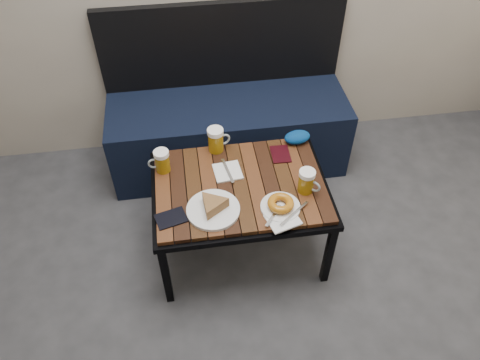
{
  "coord_description": "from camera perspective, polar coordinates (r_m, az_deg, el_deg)",
  "views": [
    {
      "loc": [
        -0.22,
        -0.45,
        2.07
      ],
      "look_at": [
        0.01,
        1.07,
        0.5
      ],
      "focal_mm": 35.0,
      "sensor_mm": 36.0,
      "label": 1
    }
  ],
  "objects": [
    {
      "name": "knit_pouch",
      "position": [
        2.44,
        6.99,
        5.21
      ],
      "size": [
        0.15,
        0.11,
        0.06
      ],
      "primitive_type": "ellipsoid",
      "rotation": [
        0.0,
        0.0,
        0.16
      ],
      "color": "#040872",
      "rests_on": "cafe_table"
    },
    {
      "name": "plate_bagel",
      "position": [
        2.11,
        4.97,
        -3.06
      ],
      "size": [
        0.22,
        0.21,
        0.05
      ],
      "color": "white",
      "rests_on": "cafe_table"
    },
    {
      "name": "cafe_table",
      "position": [
        2.25,
        -0.0,
        -1.28
      ],
      "size": [
        0.84,
        0.62,
        0.47
      ],
      "color": "black",
      "rests_on": "ground"
    },
    {
      "name": "passport_burgundy",
      "position": [
        2.37,
        4.95,
        3.17
      ],
      "size": [
        0.1,
        0.13,
        0.01
      ],
      "primitive_type": "cube",
      "rotation": [
        0.0,
        0.0,
        -0.03
      ],
      "color": "black",
      "rests_on": "cafe_table"
    },
    {
      "name": "beer_mug_left",
      "position": [
        2.27,
        -9.52,
        2.3
      ],
      "size": [
        0.11,
        0.07,
        0.12
      ],
      "rotation": [
        0.0,
        0.0,
        3.14
      ],
      "color": "#8E660B",
      "rests_on": "cafe_table"
    },
    {
      "name": "plate_pie",
      "position": [
        2.09,
        -3.31,
        -3.3
      ],
      "size": [
        0.24,
        0.24,
        0.07
      ],
      "color": "white",
      "rests_on": "cafe_table"
    },
    {
      "name": "napkin_right",
      "position": [
        2.07,
        5.24,
        -4.84
      ],
      "size": [
        0.16,
        0.15,
        0.01
      ],
      "rotation": [
        0.0,
        0.0,
        0.29
      ],
      "color": "white",
      "rests_on": "cafe_table"
    },
    {
      "name": "beer_mug_centre",
      "position": [
        2.35,
        -2.93,
        4.93
      ],
      "size": [
        0.12,
        0.09,
        0.13
      ],
      "rotation": [
        0.0,
        0.0,
        0.26
      ],
      "color": "#8E660B",
      "rests_on": "cafe_table"
    },
    {
      "name": "bench",
      "position": [
        2.86,
        -1.47,
        6.7
      ],
      "size": [
        1.4,
        0.5,
        0.95
      ],
      "color": "black",
      "rests_on": "ground"
    },
    {
      "name": "beer_mug_right",
      "position": [
        2.17,
        8.14,
        -0.16
      ],
      "size": [
        0.11,
        0.1,
        0.12
      ],
      "rotation": [
        0.0,
        0.0,
        -0.72
      ],
      "color": "#8E660B",
      "rests_on": "cafe_table"
    },
    {
      "name": "napkin_left",
      "position": [
        2.27,
        -1.52,
        1.04
      ],
      "size": [
        0.14,
        0.17,
        0.01
      ],
      "rotation": [
        0.0,
        0.0,
        0.09
      ],
      "color": "white",
      "rests_on": "cafe_table"
    },
    {
      "name": "passport_navy",
      "position": [
        2.09,
        -8.41,
        -4.63
      ],
      "size": [
        0.15,
        0.13,
        0.01
      ],
      "primitive_type": "cube",
      "rotation": [
        0.0,
        0.0,
        -1.31
      ],
      "color": "black",
      "rests_on": "cafe_table"
    }
  ]
}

